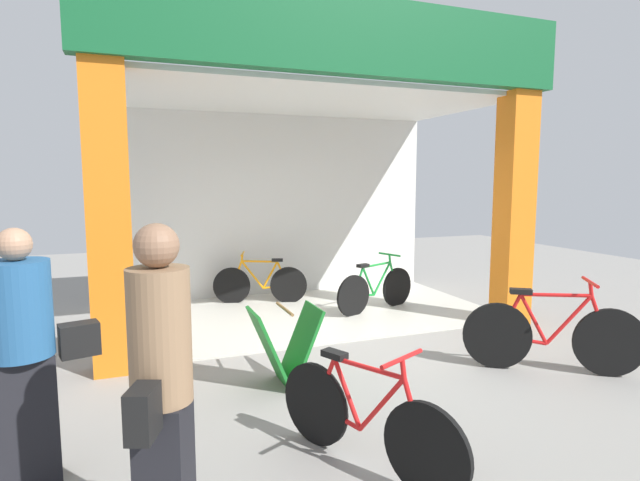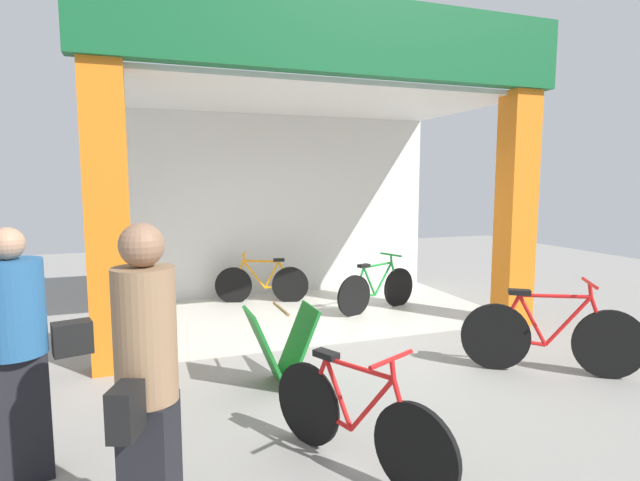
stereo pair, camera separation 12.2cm
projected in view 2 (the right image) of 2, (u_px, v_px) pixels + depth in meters
name	position (u px, v px, depth m)	size (l,w,h in m)	color
ground_plane	(340.00, 343.00, 5.97)	(18.71, 18.71, 0.00)	gray
shop_facade	(303.00, 170.00, 7.08)	(5.55, 3.17, 3.89)	beige
bicycle_inside_0	(262.00, 283.00, 7.90)	(1.41, 0.51, 0.81)	black
bicycle_inside_1	(377.00, 289.00, 7.39)	(1.45, 0.56, 0.84)	black
bicycle_parked_0	(551.00, 336.00, 5.00)	(1.48, 0.98, 0.95)	black
bicycle_parked_1	(356.00, 420.00, 3.35)	(0.71, 1.40, 0.84)	black
sandwich_board_sign	(281.00, 346.00, 4.73)	(0.64, 0.48, 0.75)	#197226
pedestrian_0	(18.00, 350.00, 3.17)	(0.68, 0.46, 1.64)	black
pedestrian_1	(147.00, 392.00, 2.50)	(0.39, 0.55, 1.72)	black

